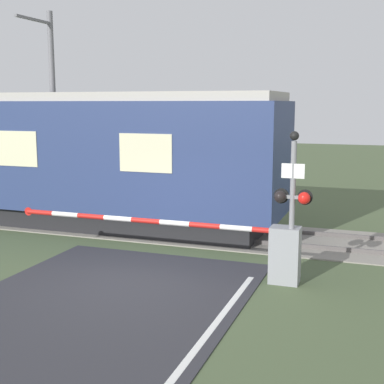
% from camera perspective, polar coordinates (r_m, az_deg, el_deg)
% --- Properties ---
extents(ground_plane, '(80.00, 80.00, 0.00)m').
position_cam_1_polar(ground_plane, '(11.27, -6.38, -9.40)').
color(ground_plane, '#475638').
extents(track_bed, '(36.00, 3.20, 0.13)m').
position_cam_1_polar(track_bed, '(15.19, 0.93, -4.29)').
color(track_bed, gray).
rests_on(track_bed, ground_plane).
extents(train, '(14.60, 3.11, 3.93)m').
position_cam_1_polar(train, '(17.09, -15.12, 3.68)').
color(train, black).
rests_on(train, ground_plane).
extents(crossing_barrier, '(6.58, 0.44, 1.17)m').
position_cam_1_polar(crossing_barrier, '(11.17, 6.80, -5.91)').
color(crossing_barrier, gray).
rests_on(crossing_barrier, ground_plane).
extents(signal_post, '(0.77, 0.26, 3.10)m').
position_cam_1_polar(signal_post, '(10.72, 10.66, -0.76)').
color(signal_post, gray).
rests_on(signal_post, ground_plane).
extents(catenary_pole, '(0.20, 1.90, 6.67)m').
position_cam_1_polar(catenary_pole, '(19.13, -14.64, 8.71)').
color(catenary_pole, slate).
rests_on(catenary_pole, ground_plane).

